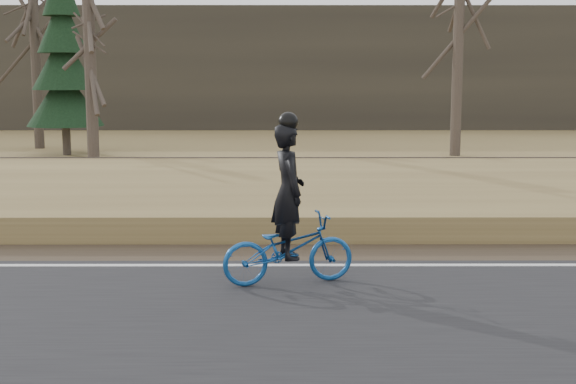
{
  "coord_description": "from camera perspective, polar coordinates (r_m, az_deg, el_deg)",
  "views": [
    {
      "loc": [
        0.35,
        -11.19,
        2.87
      ],
      "look_at": [
        0.39,
        0.5,
        1.1
      ],
      "focal_mm": 50.0,
      "sensor_mm": 36.0,
      "label": 1
    }
  ],
  "objects": [
    {
      "name": "ballast",
      "position": [
        19.38,
        -1.21,
        0.75
      ],
      "size": [
        120.0,
        3.0,
        0.45
      ],
      "primitive_type": "cube",
      "color": "slate",
      "rests_on": "ground"
    },
    {
      "name": "road",
      "position": [
        9.15,
        -2.39,
        -9.47
      ],
      "size": [
        120.0,
        6.0,
        0.06
      ],
      "primitive_type": "cube",
      "color": "black",
      "rests_on": "ground"
    },
    {
      "name": "shoulder",
      "position": [
        12.72,
        -1.75,
        -4.34
      ],
      "size": [
        120.0,
        1.6,
        0.04
      ],
      "primitive_type": "cube",
      "color": "#473A2B",
      "rests_on": "ground"
    },
    {
      "name": "bare_tree_near_left",
      "position": [
        25.14,
        -13.88,
        8.86
      ],
      "size": [
        0.36,
        0.36,
        6.19
      ],
      "primitive_type": "cylinder",
      "color": "#4C4138",
      "rests_on": "ground"
    },
    {
      "name": "cyclist",
      "position": [
        10.62,
        0.02,
        -2.66
      ],
      "size": [
        1.88,
        1.06,
        2.28
      ],
      "rotation": [
        0.0,
        0.0,
        1.83
      ],
      "color": "navy",
      "rests_on": "road"
    },
    {
      "name": "bare_tree_left",
      "position": [
        31.42,
        -17.56,
        10.23
      ],
      "size": [
        0.36,
        0.36,
        7.97
      ],
      "primitive_type": "cylinder",
      "color": "#4C4138",
      "rests_on": "ground"
    },
    {
      "name": "edge_line",
      "position": [
        11.74,
        -1.89,
        -5.22
      ],
      "size": [
        120.0,
        0.12,
        0.01
      ],
      "primitive_type": "cube",
      "color": "silver",
      "rests_on": "road"
    },
    {
      "name": "railroad",
      "position": [
        19.34,
        -1.21,
        1.64
      ],
      "size": [
        120.0,
        2.4,
        0.29
      ],
      "color": "black",
      "rests_on": "ballast"
    },
    {
      "name": "embankment",
      "position": [
        15.62,
        -1.46,
        -1.16
      ],
      "size": [
        120.0,
        5.0,
        0.44
      ],
      "primitive_type": "cube",
      "color": "olive",
      "rests_on": "ground"
    },
    {
      "name": "ground",
      "position": [
        11.56,
        -1.91,
        -5.77
      ],
      "size": [
        120.0,
        120.0,
        0.0
      ],
      "primitive_type": "plane",
      "color": "olive",
      "rests_on": "ground"
    },
    {
      "name": "treeline_backdrop",
      "position": [
        41.2,
        -0.67,
        8.78
      ],
      "size": [
        120.0,
        4.0,
        6.0
      ],
      "primitive_type": "cube",
      "color": "#383328",
      "rests_on": "ground"
    },
    {
      "name": "conifer",
      "position": [
        28.63,
        -15.69,
        8.86
      ],
      "size": [
        2.6,
        2.6,
        6.68
      ],
      "color": "#4C4138",
      "rests_on": "ground"
    },
    {
      "name": "bare_tree_center",
      "position": [
        27.99,
        12.04,
        11.0
      ],
      "size": [
        0.36,
        0.36,
        8.27
      ],
      "primitive_type": "cylinder",
      "color": "#4C4138",
      "rests_on": "ground"
    }
  ]
}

